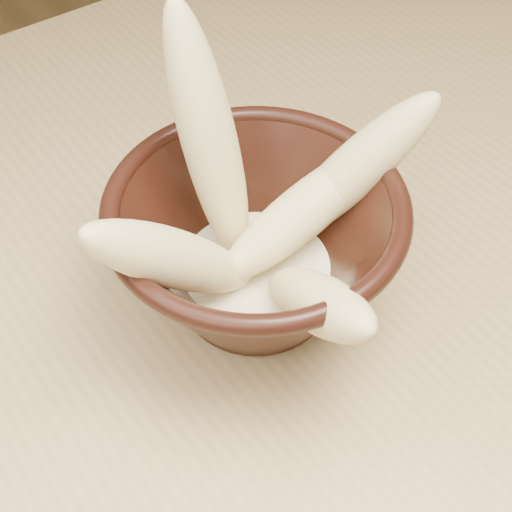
# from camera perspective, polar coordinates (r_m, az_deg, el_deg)

# --- Properties ---
(table) EXTENTS (1.20, 0.80, 0.75)m
(table) POSITION_cam_1_polar(r_m,az_deg,el_deg) (0.72, -1.51, -0.44)
(table) COLOR tan
(table) RESTS_ON ground
(bowl) EXTENTS (0.22, 0.22, 0.12)m
(bowl) POSITION_cam_1_polar(r_m,az_deg,el_deg) (0.53, 0.00, 0.72)
(bowl) COLOR black
(bowl) RESTS_ON table
(milk_puddle) EXTENTS (0.12, 0.12, 0.02)m
(milk_puddle) POSITION_cam_1_polar(r_m,az_deg,el_deg) (0.55, -0.00, -1.30)
(milk_puddle) COLOR #F4E5C4
(milk_puddle) RESTS_ON bowl
(banana_upright) EXTENTS (0.04, 0.11, 0.20)m
(banana_upright) POSITION_cam_1_polar(r_m,az_deg,el_deg) (0.51, -3.80, 9.34)
(banana_upright) COLOR #ECDF8B
(banana_upright) RESTS_ON bowl
(banana_left) EXTENTS (0.15, 0.05, 0.15)m
(banana_left) POSITION_cam_1_polar(r_m,az_deg,el_deg) (0.48, -6.55, -0.23)
(banana_left) COLOR #ECDF8B
(banana_left) RESTS_ON bowl
(banana_right) EXTENTS (0.15, 0.09, 0.15)m
(banana_right) POSITION_cam_1_polar(r_m,az_deg,el_deg) (0.54, 7.70, 6.64)
(banana_right) COLOR #ECDF8B
(banana_right) RESTS_ON bowl
(banana_across) EXTENTS (0.17, 0.05, 0.08)m
(banana_across) POSITION_cam_1_polar(r_m,az_deg,el_deg) (0.54, 3.86, 3.61)
(banana_across) COLOR #ECDF8B
(banana_across) RESTS_ON bowl
(banana_front) EXTENTS (0.06, 0.14, 0.11)m
(banana_front) POSITION_cam_1_polar(r_m,az_deg,el_deg) (0.48, 5.00, -3.78)
(banana_front) COLOR #ECDF8B
(banana_front) RESTS_ON bowl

